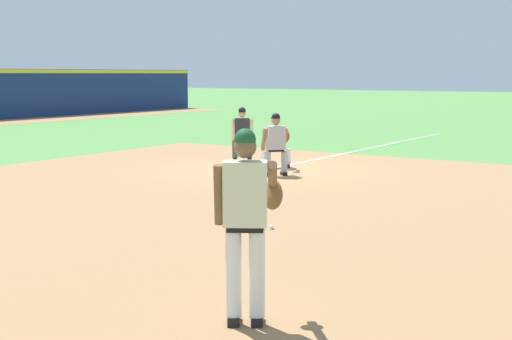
{
  "coord_description": "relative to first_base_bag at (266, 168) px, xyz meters",
  "views": [
    {
      "loc": [
        -14.58,
        -9.34,
        2.35
      ],
      "look_at": [
        -6.47,
        -3.99,
        1.04
      ],
      "focal_mm": 50.0,
      "sensor_mm": 36.0,
      "label": 1
    }
  ],
  "objects": [
    {
      "name": "infield_dirt_patch",
      "position": [
        -4.62,
        -2.85,
        -0.04
      ],
      "size": [
        18.0,
        18.0,
        0.01
      ],
      "primitive_type": "cube",
      "color": "#9E754C",
      "rests_on": "ground"
    },
    {
      "name": "pitcher",
      "position": [
        -9.2,
        -5.69,
        1.01
      ],
      "size": [
        0.84,
        0.57,
        1.86
      ],
      "color": "black",
      "rests_on": "ground"
    },
    {
      "name": "foul_line_stripe",
      "position": [
        6.29,
        0.0,
        -0.04
      ],
      "size": [
        12.58,
        0.1,
        0.0
      ],
      "primitive_type": "cube",
      "color": "white",
      "rests_on": "ground"
    },
    {
      "name": "first_baseman",
      "position": [
        0.55,
        0.02,
        0.69
      ],
      "size": [
        0.82,
        1.03,
        1.34
      ],
      "color": "black",
      "rests_on": "ground"
    },
    {
      "name": "first_base_bag",
      "position": [
        0.0,
        0.0,
        0.0
      ],
      "size": [
        0.38,
        0.38,
        0.09
      ],
      "primitive_type": "cube",
      "color": "white",
      "rests_on": "ground"
    },
    {
      "name": "ground_plane",
      "position": [
        0.0,
        0.0,
        -0.04
      ],
      "size": [
        160.0,
        160.0,
        0.0
      ],
      "primitive_type": "plane",
      "color": "#518942"
    },
    {
      "name": "baserunner",
      "position": [
        -0.67,
        -0.71,
        0.75
      ],
      "size": [
        0.67,
        0.67,
        1.46
      ],
      "color": "black",
      "rests_on": "ground"
    },
    {
      "name": "umpire",
      "position": [
        1.27,
        1.57,
        0.75
      ],
      "size": [
        0.64,
        0.68,
        1.46
      ],
      "color": "black",
      "rests_on": "ground"
    },
    {
      "name": "baseball",
      "position": [
        -5.57,
        -3.69,
        -0.01
      ],
      "size": [
        0.07,
        0.07,
        0.07
      ],
      "primitive_type": "sphere",
      "color": "white",
      "rests_on": "ground"
    }
  ]
}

